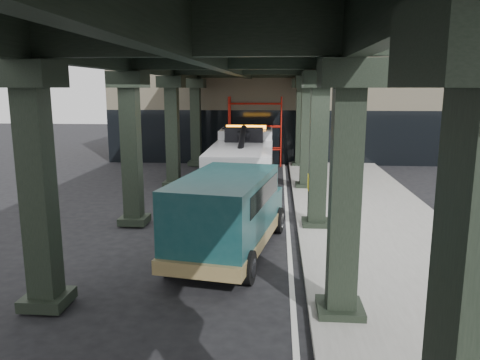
% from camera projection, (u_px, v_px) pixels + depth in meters
% --- Properties ---
extents(ground, '(90.00, 90.00, 0.00)m').
position_uv_depth(ground, '(230.00, 248.00, 13.39)').
color(ground, black).
rests_on(ground, ground).
extents(sidewalk, '(5.00, 40.00, 0.15)m').
position_uv_depth(sidewalk, '(376.00, 228.00, 14.97)').
color(sidewalk, gray).
rests_on(sidewalk, ground).
extents(lane_stripe, '(0.12, 38.00, 0.01)m').
position_uv_depth(lane_stripe, '(288.00, 228.00, 15.21)').
color(lane_stripe, silver).
rests_on(lane_stripe, ground).
extents(viaduct, '(7.40, 32.00, 6.40)m').
position_uv_depth(viaduct, '(223.00, 56.00, 14.32)').
color(viaduct, black).
rests_on(viaduct, ground).
extents(building, '(22.00, 10.00, 8.00)m').
position_uv_depth(building, '(288.00, 95.00, 32.01)').
color(building, '#C6B793').
rests_on(building, ground).
extents(scaffolding, '(3.08, 0.88, 4.00)m').
position_uv_depth(scaffolding, '(255.00, 129.00, 27.30)').
color(scaffolding, red).
rests_on(scaffolding, ground).
extents(tow_truck, '(2.75, 8.89, 2.90)m').
position_uv_depth(tow_truck, '(243.00, 159.00, 20.51)').
color(tow_truck, black).
rests_on(tow_truck, ground).
extents(towed_van, '(3.02, 5.82, 2.25)m').
position_uv_depth(towed_van, '(228.00, 212.00, 12.60)').
color(towed_van, '#113A3D').
rests_on(towed_van, ground).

